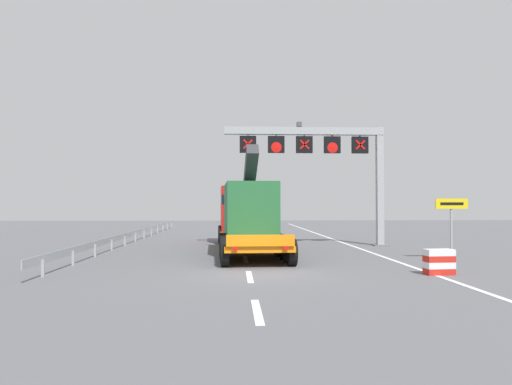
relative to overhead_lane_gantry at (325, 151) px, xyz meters
The scene contains 8 objects.
ground 13.28m from the overhead_lane_gantry, 112.73° to the right, with size 112.00×112.00×0.00m, color #5B5B60.
lane_markings 7.67m from the overhead_lane_gantry, 166.21° to the left, with size 0.20×39.18×0.01m.
edge_line_right 5.98m from the overhead_lane_gantry, 30.87° to the left, with size 0.20×63.00×0.01m, color silver.
overhead_lane_gantry is the anchor object (origin of this frame).
heavy_haul_truck_orange 6.36m from the overhead_lane_gantry, 160.15° to the right, with size 3.58×14.15×5.30m.
exit_sign_yellow 9.25m from the overhead_lane_gantry, 60.09° to the right, with size 1.47×0.15×2.75m.
crash_barrier_striped 12.89m from the overhead_lane_gantry, 81.44° to the right, with size 1.04×0.58×0.90m.
guardrail_left 14.14m from the overhead_lane_gantry, 156.90° to the left, with size 0.13×36.46×0.76m.
Camera 1 is at (-0.91, -16.96, 2.49)m, focal length 32.98 mm.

